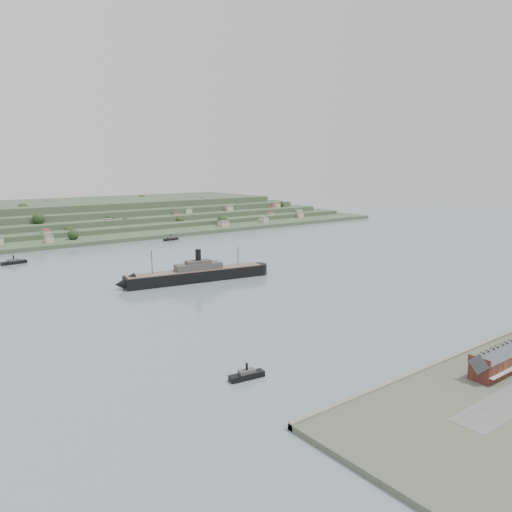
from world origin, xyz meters
TOP-DOWN VIEW (x-y plane):
  - ground at (0.00, 0.00)m, footprint 1400.00×1400.00m
  - far_peninsula at (27.91, 393.10)m, footprint 760.00×309.00m
  - steamship at (-34.53, 36.87)m, footprint 109.32×29.82m
  - tugboat at (-98.26, -111.40)m, footprint 14.19×5.54m
  - ferry_west at (-116.71, 177.61)m, footprint 19.40×7.05m
  - ferry_east at (43.91, 214.31)m, footprint 17.31×7.22m

SIDE VIEW (x-z plane):
  - ground at x=0.00m, z-range 0.00..0.00m
  - ferry_east at x=43.91m, z-range -1.63..4.66m
  - tugboat at x=-98.26m, z-range -1.59..4.62m
  - ferry_west at x=-116.71m, z-range -1.85..5.28m
  - steamship at x=-34.53m, z-range -8.31..18.03m
  - far_peninsula at x=27.91m, z-range -3.12..26.88m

